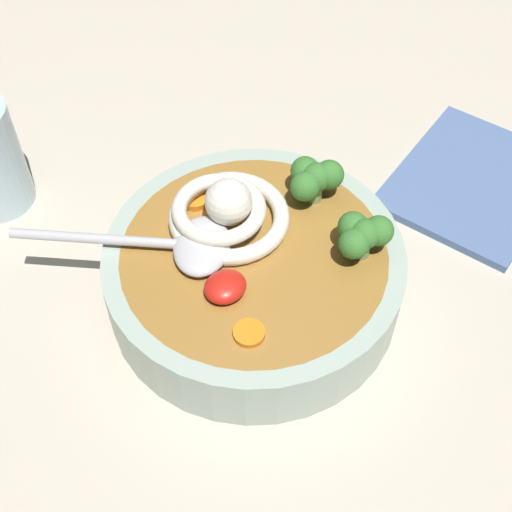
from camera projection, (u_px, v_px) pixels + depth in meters
The scene contains 10 objects.
table_slab at pixel (254, 307), 60.22cm from camera, with size 134.41×134.41×3.55cm, color #BCB29E.
soup_bowl at pixel (256, 277), 56.43cm from camera, with size 23.66×23.66×5.48cm.
noodle_pile at pixel (226, 211), 55.50cm from camera, with size 10.64×10.43×4.28cm.
soup_spoon at pixel (184, 245), 54.06cm from camera, with size 14.21×14.90×1.60cm.
chili_sauce_dollop at pixel (225, 287), 51.61cm from camera, with size 3.26×2.94×1.47cm, color red.
broccoli_floret_far at pixel (314, 178), 56.44cm from camera, with size 4.70×4.04×3.71cm.
broccoli_floret_center at pixel (362, 234), 52.77cm from camera, with size 4.59×3.95×3.63cm.
carrot_slice_rear at pixel (200, 197), 57.89cm from camera, with size 2.08×2.08×0.58cm, color orange.
carrot_slice_left at pixel (249, 333), 49.70cm from camera, with size 2.29×2.29×0.44cm, color orange.
folded_napkin at pixel (474, 182), 66.58cm from camera, with size 16.63×13.35×0.80cm, color #4C6693.
Camera 1 is at (23.01, 25.74, 51.30)cm, focal length 49.61 mm.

